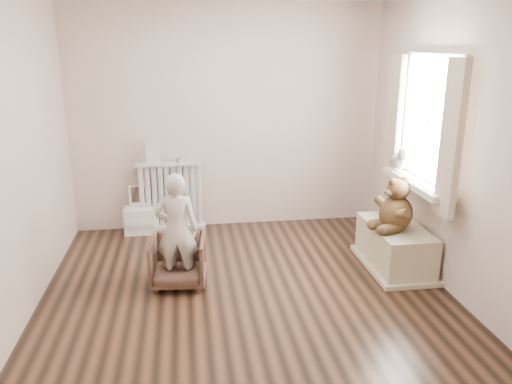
{
  "coord_description": "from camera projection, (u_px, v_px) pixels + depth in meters",
  "views": [
    {
      "loc": [
        -0.49,
        -4.0,
        2.15
      ],
      "look_at": [
        0.15,
        0.45,
        0.8
      ],
      "focal_mm": 35.0,
      "sensor_mm": 36.0,
      "label": 1
    }
  ],
  "objects": [
    {
      "name": "paper_doll",
      "position": [
        153.0,
        152.0,
        5.68
      ],
      "size": [
        0.16,
        0.01,
        0.26
      ],
      "primitive_type": "cube",
      "color": "beige",
      "rests_on": "radiator"
    },
    {
      "name": "armchair",
      "position": [
        178.0,
        261.0,
        4.57
      ],
      "size": [
        0.53,
        0.54,
        0.46
      ],
      "primitive_type": "imported",
      "rotation": [
        0.0,
        0.0,
        -0.09
      ],
      "color": "brown",
      "rests_on": "floor"
    },
    {
      "name": "tin_a",
      "position": [
        180.0,
        160.0,
        5.75
      ],
      "size": [
        0.09,
        0.09,
        0.05
      ],
      "primitive_type": "cylinder",
      "color": "#A59E8C",
      "rests_on": "radiator"
    },
    {
      "name": "right_wall",
      "position": [
        450.0,
        144.0,
        4.35
      ],
      "size": [
        0.02,
        3.6,
        2.6
      ],
      "primitive_type": "cube",
      "color": "beige",
      "rests_on": "ground"
    },
    {
      "name": "left_wall",
      "position": [
        15.0,
        157.0,
        3.86
      ],
      "size": [
        0.02,
        3.6,
        2.6
      ],
      "primitive_type": "cube",
      "color": "beige",
      "rests_on": "ground"
    },
    {
      "name": "window_sill",
      "position": [
        416.0,
        183.0,
        4.74
      ],
      "size": [
        0.22,
        1.1,
        0.06
      ],
      "primitive_type": "cube",
      "color": "silver",
      "rests_on": "right_wall"
    },
    {
      "name": "front_wall",
      "position": [
        292.0,
        227.0,
        2.4
      ],
      "size": [
        3.6,
        0.02,
        2.6
      ],
      "primitive_type": "cube",
      "color": "beige",
      "rests_on": "ground"
    },
    {
      "name": "curtain_right",
      "position": [
        394.0,
        120.0,
        5.13
      ],
      "size": [
        0.06,
        0.26,
        1.3
      ],
      "primitive_type": "cube",
      "color": "beige",
      "rests_on": "right_wall"
    },
    {
      "name": "teddy_bear",
      "position": [
        396.0,
        206.0,
        4.71
      ],
      "size": [
        0.48,
        0.41,
        0.51
      ],
      "primitive_type": null,
      "rotation": [
        0.0,
        0.0,
        0.22
      ],
      "color": "#3B2713",
      "rests_on": "toy_bench"
    },
    {
      "name": "radiator",
      "position": [
        171.0,
        199.0,
        5.86
      ],
      "size": [
        0.78,
        0.15,
        0.82
      ],
      "primitive_type": "cube",
      "color": "silver",
      "rests_on": "floor"
    },
    {
      "name": "floor",
      "position": [
        247.0,
        292.0,
        4.48
      ],
      "size": [
        3.6,
        3.6,
        0.01
      ],
      "primitive_type": "cube",
      "color": "black",
      "rests_on": "ground"
    },
    {
      "name": "curtain_left",
      "position": [
        451.0,
        140.0,
        4.05
      ],
      "size": [
        0.06,
        0.26,
        1.3
      ],
      "primitive_type": "cube",
      "color": "beige",
      "rests_on": "right_wall"
    },
    {
      "name": "window",
      "position": [
        431.0,
        122.0,
        4.58
      ],
      "size": [
        0.03,
        0.9,
        1.1
      ],
      "primitive_type": "cube",
      "color": "white",
      "rests_on": "right_wall"
    },
    {
      "name": "child",
      "position": [
        177.0,
        230.0,
        4.43
      ],
      "size": [
        0.41,
        0.29,
        1.06
      ],
      "primitive_type": "imported",
      "rotation": [
        0.0,
        0.0,
        3.05
      ],
      "color": "beige",
      "rests_on": "armchair"
    },
    {
      "name": "back_wall",
      "position": [
        227.0,
        119.0,
        5.81
      ],
      "size": [
        3.6,
        0.02,
        2.6
      ],
      "primitive_type": "cube",
      "color": "beige",
      "rests_on": "ground"
    },
    {
      "name": "toy_vanity",
      "position": [
        139.0,
        210.0,
        5.82
      ],
      "size": [
        0.35,
        0.25,
        0.55
      ],
      "primitive_type": "cube",
      "color": "silver",
      "rests_on": "floor"
    },
    {
      "name": "plush_cat",
      "position": [
        399.0,
        160.0,
        5.08
      ],
      "size": [
        0.24,
        0.33,
        0.25
      ],
      "primitive_type": null,
      "rotation": [
        0.0,
        0.0,
        0.22
      ],
      "color": "#6E665C",
      "rests_on": "window_sill"
    },
    {
      "name": "toy_bench",
      "position": [
        395.0,
        248.0,
        4.93
      ],
      "size": [
        0.49,
        0.92,
        0.43
      ],
      "primitive_type": "cube",
      "color": "beige",
      "rests_on": "floor"
    }
  ]
}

